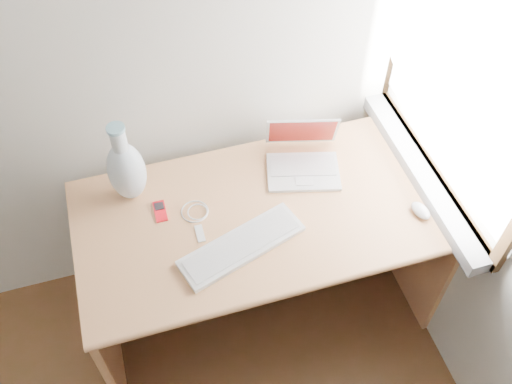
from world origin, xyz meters
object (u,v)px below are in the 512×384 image
object	(u,v)px
laptop	(301,159)
desk	(257,226)
external_keyboard	(242,245)
vase	(126,169)

from	to	relation	value
laptop	desk	bearing A→B (deg)	-142.43
external_keyboard	vase	xyz separation A→B (m)	(-0.35, 0.36, 0.14)
vase	external_keyboard	bearing A→B (deg)	-46.52
laptop	vase	distance (m)	0.69
laptop	external_keyboard	size ratio (longest dim) A/B	0.67
desk	external_keyboard	bearing A→B (deg)	-119.07
desk	laptop	size ratio (longest dim) A/B	4.36
desk	laptop	bearing A→B (deg)	22.73
desk	vase	distance (m)	0.62
vase	laptop	bearing A→B (deg)	-4.09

